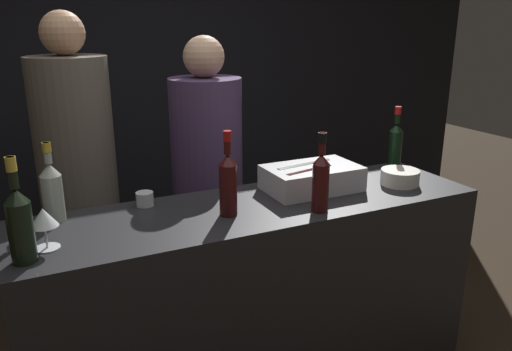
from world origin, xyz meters
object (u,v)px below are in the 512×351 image
Objects in this scene: wine_glass at (44,219)px; red_wine_bottle_burgundy at (395,142)px; ice_bin_with_bottles at (311,177)px; red_wine_bottle_tall at (228,181)px; candle_votive at (145,199)px; person_blond_tee at (208,180)px; person_in_hoodie at (78,174)px; rose_wine_bottle at (52,190)px; red_wine_bottle_black_foil at (321,179)px; champagne_bottle at (20,222)px; bowl_white at (400,177)px.

red_wine_bottle_burgundy is at bearing 9.05° from wine_glass.
red_wine_bottle_tall is at bearing -165.02° from ice_bin_with_bottles.
candle_votive is at bearing 33.44° from wine_glass.
wine_glass is at bearing 37.41° from person_blond_tee.
person_in_hoodie is at bearing 77.06° from wine_glass.
person_blond_tee reaches higher than red_wine_bottle_burgundy.
candle_votive is at bearing 42.76° from person_blond_tee.
person_in_hoodie is (0.16, 0.64, -0.14)m from rose_wine_bottle.
red_wine_bottle_black_foil is 0.80m from red_wine_bottle_burgundy.
wine_glass is at bearing -173.02° from ice_bin_with_bottles.
champagne_bottle is (-0.75, -0.09, -0.00)m from red_wine_bottle_tall.
ice_bin_with_bottles is 1.30× the size of red_wine_bottle_black_foil.
person_in_hoodie reaches higher than bowl_white.
wine_glass is (-1.55, -0.02, 0.07)m from bowl_white.
wine_glass reaches higher than candle_votive.
candle_votive is (0.40, 0.26, -0.08)m from wine_glass.
rose_wine_bottle is at bearing 27.26° from person_blond_tee.
champagne_bottle is (-0.07, -0.07, 0.03)m from wine_glass.
rose_wine_bottle is at bearing -179.31° from red_wine_bottle_burgundy.
champagne_bottle is 1.10× the size of red_wine_bottle_burgundy.
ice_bin_with_bottles is 0.62m from red_wine_bottle_burgundy.
bowl_white is 1.53m from rose_wine_bottle.
wine_glass is 0.42× the size of red_wine_bottle_tall.
red_wine_bottle_burgundy is (1.06, 0.26, -0.01)m from red_wine_bottle_tall.
champagne_bottle is 0.21× the size of person_blond_tee.
person_in_hoodie is (-1.35, 0.87, -0.05)m from bowl_white.
person_blond_tee reaches higher than ice_bin_with_bottles.
red_wine_bottle_black_foil is 1.04m from rose_wine_bottle.
wine_glass is at bearing 174.08° from red_wine_bottle_black_foil.
ice_bin_with_bottles is 1.20m from person_in_hoodie.
red_wine_bottle_black_foil reaches higher than candle_votive.
bowl_white is at bearing -125.38° from red_wine_bottle_burgundy.
champagne_bottle is 1.02m from person_in_hoodie.
rose_wine_bottle is 0.97× the size of red_wine_bottle_burgundy.
wine_glass is 0.47× the size of rose_wine_bottle.
ice_bin_with_bottles reaches higher than bowl_white.
red_wine_bottle_black_foil is 0.93× the size of champagne_bottle.
red_wine_bottle_tall is 1.05× the size of red_wine_bottle_black_foil.
person_blond_tee is at bearing 76.43° from red_wine_bottle_tall.
red_wine_bottle_burgundy reaches higher than candle_votive.
ice_bin_with_bottles is 0.67m from person_blond_tee.
red_wine_bottle_black_foil is (0.62, -0.37, 0.11)m from candle_votive.
rose_wine_bottle reaches higher than bowl_white.
person_in_hoodie is at bearing 129.33° from red_wine_bottle_black_foil.
bowl_white is 0.32m from red_wine_bottle_burgundy.
person_blond_tee is at bearing 115.98° from ice_bin_with_bottles.
red_wine_bottle_tall is 0.67m from rose_wine_bottle.
bowl_white is 1.00m from person_blond_tee.
red_wine_bottle_tall is 1.09m from red_wine_bottle_burgundy.
red_wine_bottle_tall is at bearing 1.38° from wine_glass.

